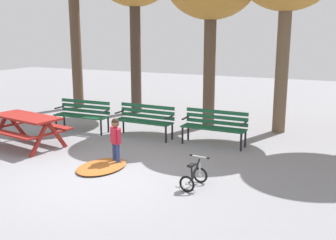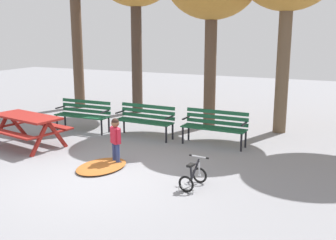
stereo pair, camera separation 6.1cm
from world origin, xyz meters
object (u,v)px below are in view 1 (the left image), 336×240
kids_bicycle (194,177)px  child_standing (116,138)px  park_bench_far_left (83,113)px  park_bench_right (215,125)px  park_bench_left (145,118)px  picnic_table (27,123)px

kids_bicycle → child_standing: bearing=164.0°
park_bench_far_left → child_standing: child_standing is taller
park_bench_far_left → kids_bicycle: (4.33, -2.70, -0.31)m
park_bench_right → kids_bicycle: bearing=-79.5°
park_bench_far_left → park_bench_left: bearing=2.6°
picnic_table → park_bench_right: size_ratio=1.25×
park_bench_left → park_bench_right: bearing=1.5°
park_bench_right → kids_bicycle: 2.90m
picnic_table → park_bench_right: 4.56m
child_standing → picnic_table: bearing=174.5°
park_bench_left → child_standing: bearing=-78.2°
park_bench_right → kids_bicycle: park_bench_right is taller
park_bench_right → park_bench_far_left: bearing=-177.9°
picnic_table → park_bench_left: size_ratio=1.25×
picnic_table → child_standing: child_standing is taller
park_bench_far_left → kids_bicycle: 5.11m
picnic_table → park_bench_far_left: 1.90m
park_bench_left → park_bench_right: same height
park_bench_far_left → child_standing: (2.37, -2.14, 0.07)m
park_bench_left → child_standing: (0.46, -2.23, 0.07)m
picnic_table → park_bench_left: bearing=42.0°
park_bench_far_left → picnic_table: bearing=-98.5°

